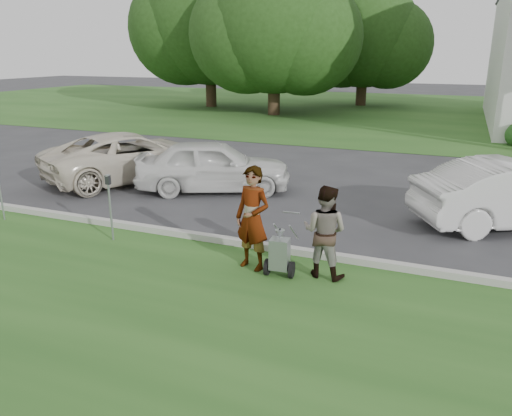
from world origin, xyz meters
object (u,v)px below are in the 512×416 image
Objects in this scene: tree_far at (209,24)px; car_b at (213,166)px; striping_cart at (280,255)px; car_a at (131,156)px; tree_back at (364,39)px; parking_meter_near at (110,200)px; tree_left at (274,30)px; person_right at (325,232)px; person_left at (253,219)px; parking_meter_far at (0,188)px.

tree_far reaches higher than car_b.
car_a is (-6.70, 4.97, 0.33)m from striping_cart.
parking_meter_near is (0.55, -30.17, -3.82)m from tree_back.
car_a is 3.01m from car_b.
tree_far is at bearing 153.44° from tree_left.
tree_left is 18.14m from car_a.
person_right is 1.16× the size of parking_meter_near.
parking_meter_near is at bearing 149.38° from car_a.
person_right is at bearing -80.30° from tree_back.
parking_meter_near is (-3.31, 0.18, -0.05)m from person_left.
tree_far is 29.80m from person_right.
tree_back reaches higher than car_b.
car_b reaches higher than parking_meter_far.
parking_meter_far is at bearing 171.25° from striping_cart.
tree_left is 8.95m from tree_back.
parking_meter_far is at bearing -73.76° from tree_far.
car_a is at bearing 155.70° from person_left.
tree_left is 1.11× the size of tree_back.
car_b reaches higher than parking_meter_near.
parking_meter_near is at bearing -67.25° from tree_far.
person_left is at bearing -70.63° from tree_left.
tree_far is at bearing 3.70° from car_b.
tree_left is 24.47m from striping_cart.
tree_back is at bearing 26.56° from tree_far.
tree_back is at bearing 91.04° from parking_meter_near.
tree_far reaches higher than person_left.
tree_far reaches higher than person_right.
car_b is at bearing 122.87° from striping_cart.
parking_meter_far is (7.30, -25.05, -4.89)m from tree_far.
car_a is at bearing -84.34° from tree_left.
tree_far is 29.76m from striping_cart.
person_left is 0.36× the size of car_a.
person_right reaches higher than car_b.
person_left is 5.55m from car_b.
person_left is (7.86, -22.35, -4.15)m from tree_left.
person_right is (15.16, -25.19, -4.86)m from tree_far.
tree_far reaches higher than parking_meter_near.
person_left is at bearing -61.33° from tree_far.
tree_back reaches higher than person_left.
tree_far is at bearing 132.63° from person_left.
tree_back is at bearing -22.00° from car_b.
car_b is (10.74, -20.77, -4.95)m from tree_far.
car_b is at bearing -88.37° from tree_back.
tree_left is at bearing -116.57° from tree_back.
tree_back is 5.76× the size of person_right.
tree_far is at bearing -41.17° from car_a.
tree_back is at bearing 84.86° from parking_meter_far.
parking_meter_far is at bearing 112.65° from car_a.
parking_meter_near is at bearing 6.03° from person_right.
striping_cart is 0.55× the size of person_left.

